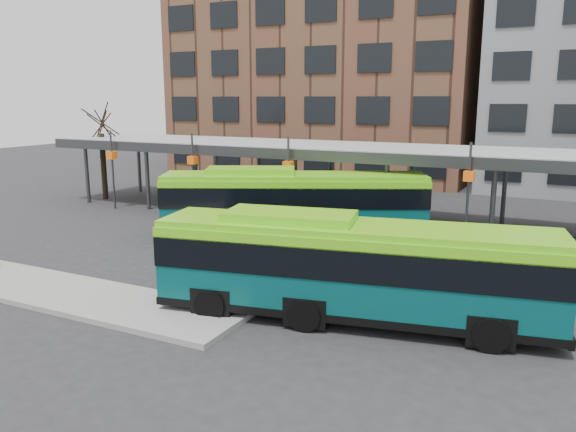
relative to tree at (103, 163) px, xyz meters
The scene contains 7 objects.
ground 21.77m from the tree, 33.69° to the right, with size 120.00×120.00×0.00m, color #28282B.
boarding_island 19.67m from the tree, 50.19° to the right, with size 14.00×3.00×0.18m, color gray.
canopy 18.03m from the tree, ahead, with size 40.00×6.53×4.80m.
tree is the anchor object (origin of this frame).
building_brick 23.18m from the tree, 68.20° to the left, with size 26.00×14.00×22.00m, color brown.
bus_front 25.63m from the tree, 29.64° to the right, with size 12.22×4.69×3.30m.
bus_rear 16.74m from the tree, 14.49° to the right, with size 12.46×7.81×3.46m.
Camera 1 is at (9.80, -16.11, 6.70)m, focal length 35.00 mm.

